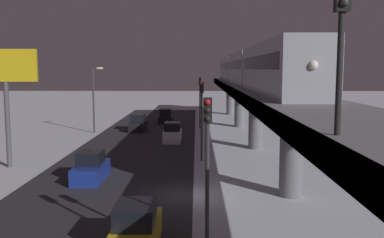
{
  "coord_description": "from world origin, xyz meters",
  "views": [
    {
      "loc": [
        -0.75,
        24.73,
        7.45
      ],
      "look_at": [
        -0.23,
        -23.32,
        1.83
      ],
      "focal_mm": 40.26,
      "sensor_mm": 36.0,
      "label": 1
    }
  ],
  "objects_px": {
    "sedan_black_3": "(138,124)",
    "subway_train": "(247,68)",
    "sedan_black": "(166,117)",
    "sedan_blue": "(91,169)",
    "sedan_white": "(172,134)",
    "rail_signal": "(342,27)",
    "traffic_light_far": "(200,95)",
    "sedan_yellow": "(136,232)",
    "traffic_light_mid": "(202,109)",
    "traffic_light_near": "(207,157)",
    "commercial_billboard": "(5,77)"
  },
  "relations": [
    {
      "from": "traffic_light_mid",
      "to": "traffic_light_far",
      "type": "distance_m",
      "value": 18.78
    },
    {
      "from": "rail_signal",
      "to": "sedan_black",
      "type": "distance_m",
      "value": 49.42
    },
    {
      "from": "subway_train",
      "to": "sedan_blue",
      "type": "distance_m",
      "value": 24.73
    },
    {
      "from": "sedan_blue",
      "to": "traffic_light_mid",
      "type": "height_order",
      "value": "traffic_light_mid"
    },
    {
      "from": "subway_train",
      "to": "commercial_billboard",
      "type": "xyz_separation_m",
      "value": [
        19.8,
        16.34,
        -0.71
      ]
    },
    {
      "from": "subway_train",
      "to": "sedan_black",
      "type": "height_order",
      "value": "subway_train"
    },
    {
      "from": "commercial_billboard",
      "to": "sedan_black",
      "type": "bearing_deg",
      "value": -110.12
    },
    {
      "from": "sedan_yellow",
      "to": "sedan_black_3",
      "type": "xyz_separation_m",
      "value": [
        4.6,
        -34.6,
        0.0
      ]
    },
    {
      "from": "sedan_black_3",
      "to": "traffic_light_near",
      "type": "bearing_deg",
      "value": 101.8
    },
    {
      "from": "subway_train",
      "to": "rail_signal",
      "type": "bearing_deg",
      "value": 87.02
    },
    {
      "from": "rail_signal",
      "to": "traffic_light_near",
      "type": "distance_m",
      "value": 7.15
    },
    {
      "from": "rail_signal",
      "to": "commercial_billboard",
      "type": "relative_size",
      "value": 0.45
    },
    {
      "from": "traffic_light_near",
      "to": "commercial_billboard",
      "type": "bearing_deg",
      "value": -48.01
    },
    {
      "from": "sedan_white",
      "to": "traffic_light_mid",
      "type": "distance_m",
      "value": 10.42
    },
    {
      "from": "sedan_black",
      "to": "sedan_yellow",
      "type": "distance_m",
      "value": 42.18
    },
    {
      "from": "sedan_yellow",
      "to": "commercial_billboard",
      "type": "height_order",
      "value": "commercial_billboard"
    },
    {
      "from": "commercial_billboard",
      "to": "sedan_black_3",
      "type": "bearing_deg",
      "value": -110.02
    },
    {
      "from": "rail_signal",
      "to": "sedan_black",
      "type": "height_order",
      "value": "rail_signal"
    },
    {
      "from": "rail_signal",
      "to": "traffic_light_far",
      "type": "bearing_deg",
      "value": -85.66
    },
    {
      "from": "traffic_light_far",
      "to": "commercial_billboard",
      "type": "height_order",
      "value": "commercial_billboard"
    },
    {
      "from": "traffic_light_near",
      "to": "traffic_light_mid",
      "type": "relative_size",
      "value": 1.0
    },
    {
      "from": "traffic_light_near",
      "to": "commercial_billboard",
      "type": "height_order",
      "value": "commercial_billboard"
    },
    {
      "from": "sedan_black_3",
      "to": "traffic_light_mid",
      "type": "xyz_separation_m",
      "value": [
        -7.5,
        17.11,
        3.4
      ]
    },
    {
      "from": "subway_train",
      "to": "traffic_light_mid",
      "type": "bearing_deg",
      "value": 69.56
    },
    {
      "from": "rail_signal",
      "to": "commercial_billboard",
      "type": "distance_m",
      "value": 27.63
    },
    {
      "from": "traffic_light_mid",
      "to": "sedan_black_3",
      "type": "bearing_deg",
      "value": -66.33
    },
    {
      "from": "subway_train",
      "to": "sedan_yellow",
      "type": "distance_m",
      "value": 33.04
    },
    {
      "from": "sedan_black",
      "to": "sedan_blue",
      "type": "bearing_deg",
      "value": -95.17
    },
    {
      "from": "rail_signal",
      "to": "sedan_yellow",
      "type": "relative_size",
      "value": 0.88
    },
    {
      "from": "subway_train",
      "to": "commercial_billboard",
      "type": "relative_size",
      "value": 6.23
    },
    {
      "from": "sedan_blue",
      "to": "sedan_white",
      "type": "bearing_deg",
      "value": -106.31
    },
    {
      "from": "subway_train",
      "to": "rail_signal",
      "type": "height_order",
      "value": "rail_signal"
    },
    {
      "from": "sedan_black_3",
      "to": "subway_train",
      "type": "bearing_deg",
      "value": 165.48
    },
    {
      "from": "rail_signal",
      "to": "traffic_light_mid",
      "type": "relative_size",
      "value": 0.62
    },
    {
      "from": "traffic_light_mid",
      "to": "sedan_white",
      "type": "bearing_deg",
      "value": -72.87
    },
    {
      "from": "sedan_white",
      "to": "subway_train",
      "type": "bearing_deg",
      "value": 28.77
    },
    {
      "from": "sedan_blue",
      "to": "subway_train",
      "type": "bearing_deg",
      "value": -122.13
    },
    {
      "from": "traffic_light_near",
      "to": "sedan_white",
      "type": "bearing_deg",
      "value": -84.13
    },
    {
      "from": "rail_signal",
      "to": "sedan_yellow",
      "type": "height_order",
      "value": "rail_signal"
    },
    {
      "from": "commercial_billboard",
      "to": "traffic_light_mid",
      "type": "bearing_deg",
      "value": -170.29
    },
    {
      "from": "sedan_blue",
      "to": "sedan_white",
      "type": "height_order",
      "value": "same"
    },
    {
      "from": "sedan_yellow",
      "to": "traffic_light_mid",
      "type": "height_order",
      "value": "traffic_light_mid"
    },
    {
      "from": "sedan_white",
      "to": "traffic_light_near",
      "type": "xyz_separation_m",
      "value": [
        -2.9,
        28.19,
        3.4
      ]
    },
    {
      "from": "sedan_blue",
      "to": "traffic_light_mid",
      "type": "relative_size",
      "value": 0.64
    },
    {
      "from": "rail_signal",
      "to": "subway_train",
      "type": "bearing_deg",
      "value": -92.98
    },
    {
      "from": "sedan_white",
      "to": "sedan_black_3",
      "type": "distance_m",
      "value": 8.97
    },
    {
      "from": "sedan_black",
      "to": "sedan_white",
      "type": "bearing_deg",
      "value": -83.27
    },
    {
      "from": "sedan_blue",
      "to": "sedan_black_3",
      "type": "distance_m",
      "value": 23.42
    },
    {
      "from": "traffic_light_near",
      "to": "traffic_light_far",
      "type": "distance_m",
      "value": 37.56
    },
    {
      "from": "sedan_white",
      "to": "traffic_light_far",
      "type": "height_order",
      "value": "traffic_light_far"
    }
  ]
}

